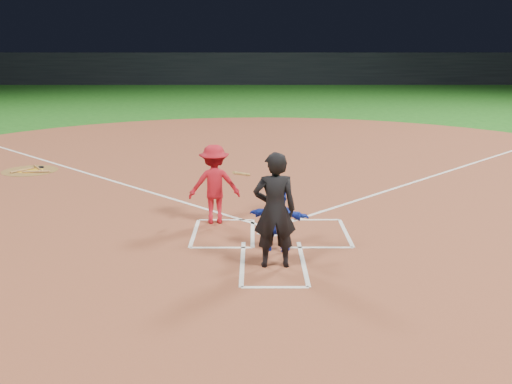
{
  "coord_description": "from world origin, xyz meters",
  "views": [
    {
      "loc": [
        -0.34,
        -11.38,
        3.81
      ],
      "look_at": [
        -0.3,
        -0.4,
        1.0
      ],
      "focal_mm": 40.0,
      "sensor_mm": 36.0,
      "label": 1
    }
  ],
  "objects_px": {
    "home_plate": "(270,232)",
    "umpire": "(275,210)",
    "batter_at_plate": "(214,184)",
    "catcher": "(277,219)",
    "on_deck_circle": "(30,171)"
  },
  "relations": [
    {
      "from": "catcher",
      "to": "umpire",
      "type": "height_order",
      "value": "umpire"
    },
    {
      "from": "home_plate",
      "to": "catcher",
      "type": "xyz_separation_m",
      "value": [
        0.11,
        -1.04,
        0.62
      ]
    },
    {
      "from": "home_plate",
      "to": "umpire",
      "type": "bearing_deg",
      "value": 90.63
    },
    {
      "from": "umpire",
      "to": "catcher",
      "type": "bearing_deg",
      "value": -99.83
    },
    {
      "from": "on_deck_circle",
      "to": "batter_at_plate",
      "type": "xyz_separation_m",
      "value": [
        6.19,
        -5.42,
        0.87
      ]
    },
    {
      "from": "catcher",
      "to": "on_deck_circle",
      "type": "bearing_deg",
      "value": -27.11
    },
    {
      "from": "batter_at_plate",
      "to": "umpire",
      "type": "bearing_deg",
      "value": -64.76
    },
    {
      "from": "on_deck_circle",
      "to": "umpire",
      "type": "height_order",
      "value": "umpire"
    },
    {
      "from": "on_deck_circle",
      "to": "umpire",
      "type": "distance_m",
      "value": 10.97
    },
    {
      "from": "umpire",
      "to": "batter_at_plate",
      "type": "relative_size",
      "value": 1.19
    },
    {
      "from": "on_deck_circle",
      "to": "catcher",
      "type": "height_order",
      "value": "catcher"
    },
    {
      "from": "on_deck_circle",
      "to": "batter_at_plate",
      "type": "height_order",
      "value": "batter_at_plate"
    },
    {
      "from": "batter_at_plate",
      "to": "catcher",
      "type": "bearing_deg",
      "value": -53.77
    },
    {
      "from": "home_plate",
      "to": "umpire",
      "type": "height_order",
      "value": "umpire"
    },
    {
      "from": "home_plate",
      "to": "batter_at_plate",
      "type": "relative_size",
      "value": 0.34
    }
  ]
}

